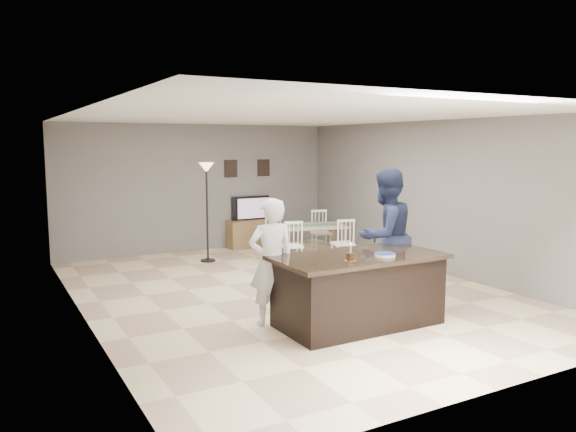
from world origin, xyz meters
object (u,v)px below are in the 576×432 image
tv_console (254,234)px  dining_table (307,231)px  kitchen_island (358,290)px  plate_stack (385,255)px  television (252,208)px  woman (271,262)px  birthday_cake (350,257)px  floor_lamp (207,185)px  man (385,236)px

tv_console → dining_table: 1.83m
kitchen_island → plate_stack: 0.57m
television → woman: size_ratio=0.57×
birthday_cake → floor_lamp: bearing=89.7°
dining_table → floor_lamp: 2.17m
plate_stack → dining_table: (1.28, 4.01, -0.35)m
woman → plate_stack: (1.18, -0.77, 0.11)m
birthday_cake → floor_lamp: 4.86m
dining_table → plate_stack: bearing=-93.8°
woman → man: bearing=-167.4°
television → woman: bearing=67.1°
birthday_cake → floor_lamp: floor_lamp is taller
kitchen_island → floor_lamp: floor_lamp is taller
kitchen_island → dining_table: size_ratio=1.11×
tv_console → floor_lamp: floor_lamp is taller
dining_table → television: bearing=113.7°
kitchen_island → woman: size_ratio=1.33×
kitchen_island → television: (1.20, 5.64, 0.41)m
woman → birthday_cake: (0.66, -0.78, 0.14)m
tv_console → dining_table: size_ratio=0.62×
television → floor_lamp: size_ratio=0.47×
birthday_cake → kitchen_island: bearing=38.1°
woman → plate_stack: 1.42m
television → plate_stack: size_ratio=3.44×
tv_console → television: television is taller
television → dining_table: 1.91m
man → floor_lamp: 4.17m
birthday_cake → plate_stack: size_ratio=0.79×
floor_lamp → television: bearing=35.4°
kitchen_island → television: television is taller
tv_console → dining_table: (0.32, -1.79, 0.27)m
television → floor_lamp: 1.90m
kitchen_island → man: size_ratio=1.11×
plate_stack → man: bearing=51.0°
birthday_cake → television: bearing=75.8°
tv_console → television: bearing=90.0°
television → floor_lamp: bearing=35.4°
kitchen_island → dining_table: kitchen_island is taller
man → birthday_cake: size_ratio=9.21×
television → kitchen_island: bearing=78.0°
tv_console → birthday_cake: size_ratio=5.70×
birthday_cake → plate_stack: (0.52, 0.00, -0.03)m
floor_lamp → plate_stack: bearing=-84.1°
dining_table → woman: bearing=-113.3°
man → kitchen_island: bearing=27.8°
man → tv_console: bearing=-99.8°
kitchen_island → birthday_cake: bearing=-141.9°
television → plate_stack: (-0.97, -5.86, 0.06)m
tv_console → floor_lamp: (-1.46, -0.97, 1.20)m
kitchen_island → dining_table: (1.52, 3.78, 0.12)m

